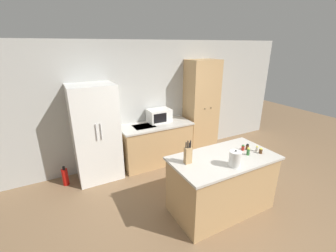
{
  "coord_description": "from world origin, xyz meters",
  "views": [
    {
      "loc": [
        -1.99,
        -2.13,
        2.51
      ],
      "look_at": [
        -0.11,
        1.4,
        1.05
      ],
      "focal_mm": 24.0,
      "sensor_mm": 36.0,
      "label": 1
    }
  ],
  "objects_px": {
    "spice_bottle_amber_oil": "(247,147)",
    "kettle": "(235,159)",
    "spice_bottle_short_red": "(248,152)",
    "pantry_cabinet": "(201,107)",
    "knife_block": "(188,155)",
    "spice_bottle_tall_dark": "(261,151)",
    "microwave": "(159,115)",
    "spice_bottle_pale_salt": "(257,149)",
    "spice_bottle_green_herb": "(243,148)",
    "refrigerator": "(96,133)",
    "fire_extinguisher": "(65,177)"
  },
  "relations": [
    {
      "from": "pantry_cabinet",
      "to": "spice_bottle_amber_oil",
      "type": "bearing_deg",
      "value": -103.91
    },
    {
      "from": "spice_bottle_amber_oil",
      "to": "kettle",
      "type": "height_order",
      "value": "kettle"
    },
    {
      "from": "microwave",
      "to": "spice_bottle_tall_dark",
      "type": "relative_size",
      "value": 5.96
    },
    {
      "from": "pantry_cabinet",
      "to": "spice_bottle_amber_oil",
      "type": "height_order",
      "value": "pantry_cabinet"
    },
    {
      "from": "spice_bottle_pale_salt",
      "to": "spice_bottle_short_red",
      "type": "bearing_deg",
      "value": -174.39
    },
    {
      "from": "spice_bottle_short_red",
      "to": "spice_bottle_amber_oil",
      "type": "distance_m",
      "value": 0.19
    },
    {
      "from": "refrigerator",
      "to": "kettle",
      "type": "distance_m",
      "value": 2.58
    },
    {
      "from": "spice_bottle_short_red",
      "to": "pantry_cabinet",
      "type": "bearing_deg",
      "value": 73.59
    },
    {
      "from": "refrigerator",
      "to": "pantry_cabinet",
      "type": "distance_m",
      "value": 2.48
    },
    {
      "from": "pantry_cabinet",
      "to": "spice_bottle_short_red",
      "type": "xyz_separation_m",
      "value": [
        -0.6,
        -2.05,
        -0.12
      ]
    },
    {
      "from": "spice_bottle_amber_oil",
      "to": "spice_bottle_green_herb",
      "type": "xyz_separation_m",
      "value": [
        -0.08,
        0.02,
        -0.0
      ]
    },
    {
      "from": "kettle",
      "to": "spice_bottle_green_herb",
      "type": "bearing_deg",
      "value": 33.18
    },
    {
      "from": "spice_bottle_pale_salt",
      "to": "kettle",
      "type": "distance_m",
      "value": 0.66
    },
    {
      "from": "kettle",
      "to": "spice_bottle_tall_dark",
      "type": "bearing_deg",
      "value": 8.88
    },
    {
      "from": "kettle",
      "to": "fire_extinguisher",
      "type": "distance_m",
      "value": 3.11
    },
    {
      "from": "pantry_cabinet",
      "to": "spice_bottle_tall_dark",
      "type": "height_order",
      "value": "pantry_cabinet"
    },
    {
      "from": "spice_bottle_tall_dark",
      "to": "spice_bottle_short_red",
      "type": "relative_size",
      "value": 0.71
    },
    {
      "from": "spice_bottle_tall_dark",
      "to": "spice_bottle_amber_oil",
      "type": "height_order",
      "value": "spice_bottle_amber_oil"
    },
    {
      "from": "pantry_cabinet",
      "to": "spice_bottle_tall_dark",
      "type": "xyz_separation_m",
      "value": [
        -0.39,
        -2.1,
        -0.13
      ]
    },
    {
      "from": "spice_bottle_tall_dark",
      "to": "spice_bottle_amber_oil",
      "type": "bearing_deg",
      "value": 113.13
    },
    {
      "from": "refrigerator",
      "to": "spice_bottle_amber_oil",
      "type": "relative_size",
      "value": 19.92
    },
    {
      "from": "knife_block",
      "to": "spice_bottle_pale_salt",
      "type": "distance_m",
      "value": 1.18
    },
    {
      "from": "microwave",
      "to": "spice_bottle_short_red",
      "type": "distance_m",
      "value": 2.15
    },
    {
      "from": "spice_bottle_amber_oil",
      "to": "kettle",
      "type": "distance_m",
      "value": 0.63
    },
    {
      "from": "knife_block",
      "to": "spice_bottle_amber_oil",
      "type": "distance_m",
      "value": 1.08
    },
    {
      "from": "refrigerator",
      "to": "fire_extinguisher",
      "type": "relative_size",
      "value": 4.83
    },
    {
      "from": "spice_bottle_green_herb",
      "to": "spice_bottle_pale_salt",
      "type": "xyz_separation_m",
      "value": [
        0.16,
        -0.13,
        0.0
      ]
    },
    {
      "from": "spice_bottle_amber_oil",
      "to": "spice_bottle_green_herb",
      "type": "distance_m",
      "value": 0.08
    },
    {
      "from": "microwave",
      "to": "spice_bottle_green_herb",
      "type": "relative_size",
      "value": 5.7
    },
    {
      "from": "pantry_cabinet",
      "to": "spice_bottle_short_red",
      "type": "height_order",
      "value": "pantry_cabinet"
    },
    {
      "from": "spice_bottle_short_red",
      "to": "spice_bottle_amber_oil",
      "type": "height_order",
      "value": "spice_bottle_short_red"
    },
    {
      "from": "spice_bottle_pale_salt",
      "to": "microwave",
      "type": "bearing_deg",
      "value": 108.54
    },
    {
      "from": "refrigerator",
      "to": "spice_bottle_pale_salt",
      "type": "height_order",
      "value": "refrigerator"
    },
    {
      "from": "spice_bottle_tall_dark",
      "to": "spice_bottle_amber_oil",
      "type": "relative_size",
      "value": 0.88
    },
    {
      "from": "spice_bottle_tall_dark",
      "to": "kettle",
      "type": "height_order",
      "value": "kettle"
    },
    {
      "from": "knife_block",
      "to": "spice_bottle_short_red",
      "type": "bearing_deg",
      "value": -12.88
    },
    {
      "from": "knife_block",
      "to": "kettle",
      "type": "height_order",
      "value": "knife_block"
    },
    {
      "from": "spice_bottle_short_red",
      "to": "spice_bottle_green_herb",
      "type": "height_order",
      "value": "spice_bottle_short_red"
    },
    {
      "from": "spice_bottle_green_herb",
      "to": "fire_extinguisher",
      "type": "xyz_separation_m",
      "value": [
        -2.56,
        1.83,
        -0.79
      ]
    },
    {
      "from": "microwave",
      "to": "spice_bottle_pale_salt",
      "type": "distance_m",
      "value": 2.19
    },
    {
      "from": "spice_bottle_short_red",
      "to": "spice_bottle_green_herb",
      "type": "xyz_separation_m",
      "value": [
        0.05,
        0.15,
        -0.01
      ]
    },
    {
      "from": "knife_block",
      "to": "spice_bottle_pale_salt",
      "type": "bearing_deg",
      "value": -9.55
    },
    {
      "from": "microwave",
      "to": "fire_extinguisher",
      "type": "distance_m",
      "value": 2.21
    },
    {
      "from": "knife_block",
      "to": "spice_bottle_green_herb",
      "type": "height_order",
      "value": "knife_block"
    },
    {
      "from": "spice_bottle_tall_dark",
      "to": "fire_extinguisher",
      "type": "xyz_separation_m",
      "value": [
        -2.73,
        2.03,
        -0.79
      ]
    },
    {
      "from": "spice_bottle_tall_dark",
      "to": "fire_extinguisher",
      "type": "relative_size",
      "value": 0.21
    },
    {
      "from": "microwave",
      "to": "spice_bottle_amber_oil",
      "type": "bearing_deg",
      "value": -72.67
    },
    {
      "from": "fire_extinguisher",
      "to": "kettle",
      "type": "bearing_deg",
      "value": -45.54
    },
    {
      "from": "refrigerator",
      "to": "spice_bottle_amber_oil",
      "type": "bearing_deg",
      "value": -42.63
    },
    {
      "from": "knife_block",
      "to": "spice_bottle_short_red",
      "type": "xyz_separation_m",
      "value": [
        0.95,
        -0.22,
        -0.07
      ]
    }
  ]
}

